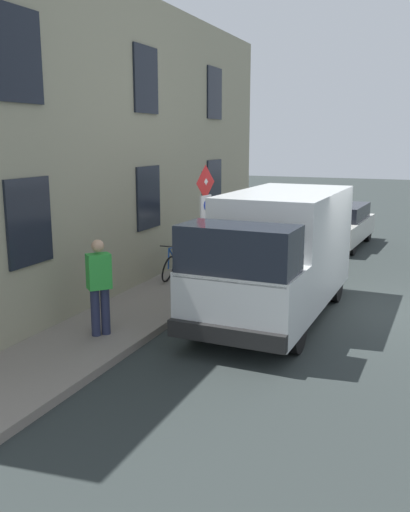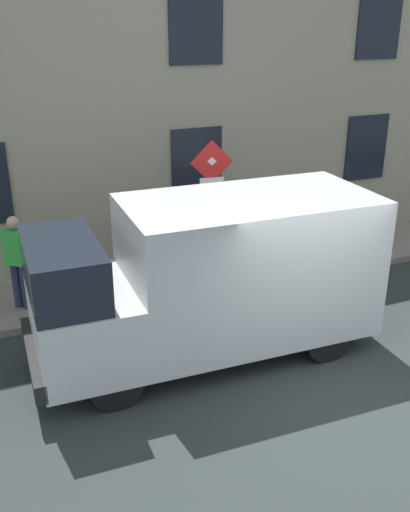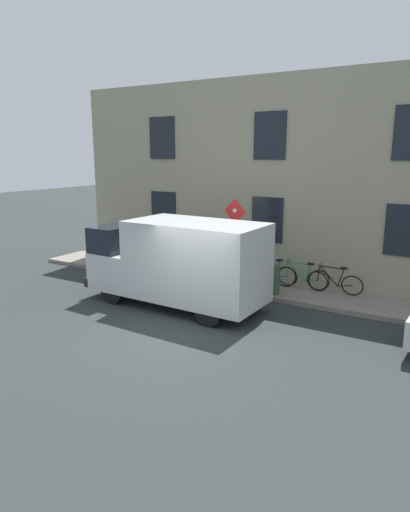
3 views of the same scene
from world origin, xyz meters
The scene contains 11 objects.
ground_plane centered at (0.00, 0.00, 0.00)m, with size 80.00×80.00×0.00m, color #29302F.
sidewalk_slab centered at (4.25, 0.00, 0.07)m, with size 1.86×17.48×0.14m, color gray.
building_facade centered at (5.52, 0.00, 3.39)m, with size 0.75×15.48×6.77m.
sign_post_stacked centered at (3.53, 0.37, 1.98)m, with size 0.18×0.56×2.74m.
delivery_van centered at (1.61, 1.18, 1.33)m, with size 2.14×5.38×2.50m.
parked_hatchback centered at (1.76, -7.03, 0.73)m, with size 1.99×4.10×1.38m.
bicycle_black centered at (4.63, -2.49, 0.51)m, with size 0.46×1.72×0.89m.
bicycle_green centered at (4.63, -1.47, 0.51)m, with size 0.46×1.71×0.89m.
bicycle_blue centered at (4.63, -0.45, 0.51)m, with size 0.46×1.71×0.89m.
pedestrian centered at (4.09, 3.81, 1.07)m, with size 0.46×0.47×1.72m.
litter_bin centered at (3.67, -0.86, 0.59)m, with size 0.44×0.44×0.90m, color #2D5133.
Camera 1 is at (-1.23, 11.75, 3.57)m, focal length 38.94 mm.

